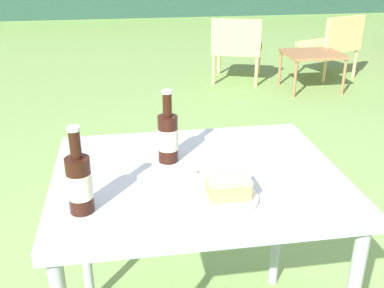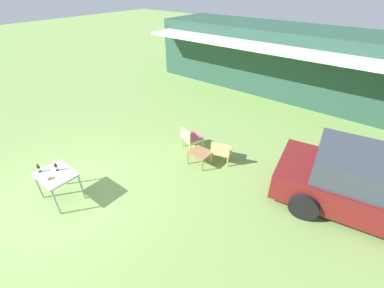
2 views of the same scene
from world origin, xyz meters
TOP-DOWN VIEW (x-y plane):
  - wicker_chair_cushioned at (1.05, 3.56)m, footprint 0.66×0.65m
  - wicker_chair_plain at (2.15, 3.54)m, footprint 0.66×0.65m
  - garden_side_table at (1.74, 3.11)m, footprint 0.57×0.50m
  - patio_table at (0.00, 0.00)m, footprint 0.88×0.69m
  - cake_on_plate at (0.04, -0.17)m, footprint 0.22×0.22m
  - cola_bottle_near at (-0.08, 0.09)m, footprint 0.07×0.07m
  - cola_bottle_far at (-0.34, -0.17)m, footprint 0.07×0.07m
  - fork at (-0.03, -0.17)m, footprint 0.18×0.05m
  - loose_bottle_cap at (-0.01, -0.01)m, footprint 0.03×0.03m

SIDE VIEW (x-z plane):
  - garden_side_table at x=1.74m, z-range 0.16..0.55m
  - wicker_chair_plain at x=2.15m, z-range 0.05..0.76m
  - wicker_chair_cushioned at x=1.05m, z-range 0.05..0.76m
  - patio_table at x=0.00m, z-range 0.30..1.04m
  - fork at x=-0.03m, z-range 0.75..0.75m
  - loose_bottle_cap at x=-0.01m, z-range 0.75..0.76m
  - cake_on_plate at x=0.04m, z-range 0.74..0.81m
  - cola_bottle_near at x=-0.08m, z-range 0.72..0.95m
  - cola_bottle_far at x=-0.34m, z-range 0.72..0.95m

